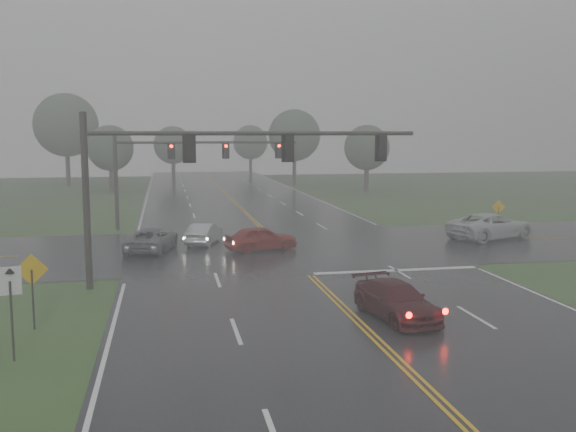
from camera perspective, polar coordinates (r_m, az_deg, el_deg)
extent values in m
plane|color=#2E4D21|center=(18.29, 12.22, -14.80)|extent=(180.00, 180.00, 0.00)
cube|color=black|center=(36.82, -0.05, -3.36)|extent=(18.00, 160.00, 0.02)
cube|color=black|center=(38.76, -0.61, -2.82)|extent=(120.00, 14.00, 0.02)
cube|color=silver|center=(32.72, 9.61, -4.83)|extent=(8.50, 0.50, 0.01)
imported|color=#3A0A0D|center=(24.55, 9.56, -8.94)|extent=(2.51, 4.76, 1.32)
imported|color=maroon|center=(37.79, -2.40, -3.09)|extent=(4.53, 2.68, 1.45)
imported|color=#ADB0B5|center=(40.29, -7.44, -2.49)|extent=(2.61, 4.17, 1.30)
imported|color=#575A5F|center=(38.39, -12.00, -3.08)|extent=(3.41, 5.34, 1.37)
imported|color=silver|center=(43.99, 17.56, -1.95)|extent=(6.64, 4.68, 1.68)
cylinder|color=black|center=(29.30, -17.50, 1.21)|extent=(0.30, 0.30, 7.77)
cylinder|color=black|center=(29.15, -17.73, 7.12)|extent=(0.19, 0.19, 0.86)
cylinder|color=black|center=(29.23, -2.87, 7.35)|extent=(14.98, 0.19, 0.19)
cube|color=black|center=(28.97, -8.77, 6.00)|extent=(0.37, 0.30, 1.13)
cube|color=black|center=(29.15, -8.78, 6.00)|extent=(0.59, 0.03, 1.35)
cube|color=black|center=(29.49, 0.04, 6.10)|extent=(0.37, 0.30, 1.13)
cube|color=black|center=(29.66, -0.02, 6.11)|extent=(0.59, 0.03, 1.35)
cube|color=black|center=(30.66, 8.37, 6.07)|extent=(0.37, 0.30, 1.13)
cube|color=black|center=(30.82, 8.26, 6.08)|extent=(0.59, 0.03, 1.35)
cylinder|color=black|center=(46.83, -15.04, 3.03)|extent=(0.27, 0.27, 7.04)
cylinder|color=black|center=(46.71, -15.15, 6.38)|extent=(0.18, 0.18, 0.78)
cylinder|color=black|center=(46.69, -7.15, 6.52)|extent=(12.96, 0.18, 0.18)
cube|color=black|center=(46.60, -10.33, 5.73)|extent=(0.33, 0.27, 1.03)
cube|color=black|center=(46.76, -10.33, 5.74)|extent=(0.54, 0.03, 1.22)
cylinder|color=#FF0C05|center=(46.44, -10.34, 6.12)|extent=(0.22, 0.06, 0.22)
cube|color=black|center=(46.81, -5.54, 5.82)|extent=(0.33, 0.27, 1.03)
cube|color=black|center=(46.96, -5.56, 5.83)|extent=(0.54, 0.03, 1.22)
cylinder|color=#FF0C05|center=(46.64, -5.53, 6.21)|extent=(0.22, 0.06, 0.22)
cube|color=black|center=(47.33, -0.83, 5.87)|extent=(0.33, 0.27, 1.03)
cube|color=black|center=(47.48, -0.86, 5.88)|extent=(0.54, 0.03, 1.22)
cylinder|color=#FF0C05|center=(47.17, -0.80, 6.26)|extent=(0.22, 0.06, 0.22)
cylinder|color=black|center=(24.31, -21.72, -6.93)|extent=(0.07, 0.07, 2.14)
cube|color=#DDA40D|center=(24.11, -21.83, -4.44)|extent=(1.12, 0.05, 1.12)
cylinder|color=black|center=(21.21, -23.33, -8.60)|extent=(0.08, 0.08, 2.47)
cube|color=silver|center=(20.95, -23.48, -5.31)|extent=(0.64, 0.18, 0.86)
cube|color=black|center=(20.98, -23.46, -5.30)|extent=(0.11, 0.04, 0.48)
cylinder|color=black|center=(45.33, 18.18, -0.46)|extent=(0.06, 0.06, 1.94)
cube|color=#DDA40D|center=(45.24, 18.21, 0.76)|extent=(1.02, 0.08, 1.02)
cylinder|color=#362C23|center=(77.85, -15.43, 3.15)|extent=(0.51, 0.51, 2.99)
sphere|color=#32442D|center=(77.68, -15.52, 5.84)|extent=(5.32, 5.32, 5.32)
cylinder|color=#362C23|center=(85.09, 0.56, 4.03)|extent=(0.50, 0.50, 3.84)
sphere|color=#32442D|center=(84.94, 0.57, 7.19)|extent=(6.82, 6.82, 6.82)
cylinder|color=#362C23|center=(93.06, -10.15, 3.95)|extent=(0.54, 0.54, 3.02)
sphere|color=#32442D|center=(92.92, -10.20, 6.23)|extent=(5.38, 5.38, 5.38)
cylinder|color=#362C23|center=(76.61, 6.98, 3.30)|extent=(0.57, 0.57, 3.01)
sphere|color=#32442D|center=(76.44, 7.03, 6.05)|extent=(5.35, 5.35, 5.35)
cylinder|color=#362C23|center=(88.17, -18.97, 4.00)|extent=(0.58, 0.58, 4.60)
sphere|color=#32442D|center=(88.06, -19.13, 7.65)|extent=(8.17, 8.17, 8.17)
cylinder|color=#362C23|center=(104.73, -3.35, 4.45)|extent=(0.53, 0.53, 3.15)
sphere|color=#32442D|center=(104.60, -3.36, 6.56)|extent=(5.59, 5.59, 5.59)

